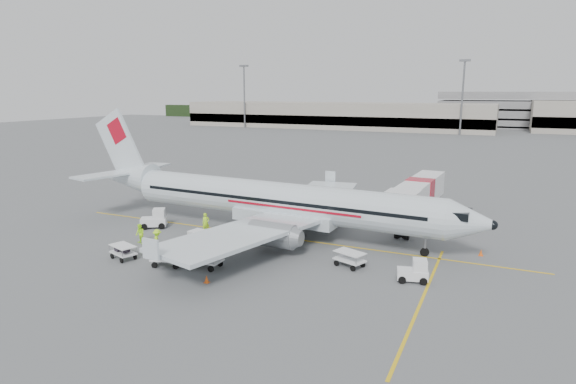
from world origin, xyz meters
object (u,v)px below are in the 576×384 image
(jet_bridge, at_px, (419,201))
(tug_aft, at_px, (153,218))
(aircraft, at_px, (277,176))
(tug_mid, at_px, (193,240))
(belt_loader, at_px, (187,241))
(tug_fore, at_px, (413,270))

(jet_bridge, bearing_deg, tug_aft, -148.19)
(aircraft, bearing_deg, tug_mid, -118.58)
(aircraft, xyz_separation_m, tug_aft, (-11.83, -3.04, -4.54))
(belt_loader, distance_m, tug_mid, 1.20)
(belt_loader, bearing_deg, tug_mid, 108.85)
(belt_loader, relative_size, tug_aft, 1.84)
(tug_fore, distance_m, tug_mid, 17.80)
(aircraft, xyz_separation_m, jet_bridge, (11.18, 9.29, -3.24))
(jet_bridge, distance_m, belt_loader, 23.29)
(tug_aft, bearing_deg, tug_fore, -39.57)
(aircraft, bearing_deg, tug_aft, -162.53)
(jet_bridge, relative_size, tug_mid, 7.28)
(tug_fore, xyz_separation_m, tug_aft, (-25.25, 3.33, 0.12))
(tug_aft, bearing_deg, tug_mid, -60.61)
(belt_loader, xyz_separation_m, tug_mid, (-0.24, 1.13, -0.30))
(tug_fore, height_order, tug_aft, tug_aft)
(belt_loader, height_order, tug_fore, belt_loader)
(tug_aft, bearing_deg, aircraft, -17.63)
(jet_bridge, relative_size, belt_loader, 3.84)
(aircraft, distance_m, tug_fore, 15.57)
(tug_fore, relative_size, tug_mid, 0.89)
(aircraft, height_order, jet_bridge, aircraft)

